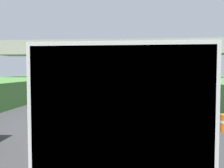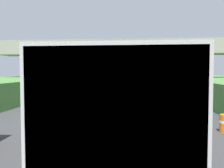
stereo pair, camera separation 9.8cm
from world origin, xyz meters
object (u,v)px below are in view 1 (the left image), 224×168
car_white (134,81)px  construction_barrel_3 (202,110)px  truck_silver (128,115)px  truck_green (132,77)px  overhead_highway_sign (120,65)px

car_white → construction_barrel_3: (4.78, -41.95, -0.40)m
truck_silver → truck_green: bearing=90.3°
overhead_highway_sign → truck_silver: bearing=-86.2°
truck_silver → truck_green: (-0.26, 46.18, 0.00)m
construction_barrel_3 → car_white: bearing=96.5°
car_white → construction_barrel_3: 42.23m
car_white → truck_silver: bearing=-90.0°
truck_silver → car_white: 52.55m
overhead_highway_sign → truck_green: bearing=85.6°
overhead_highway_sign → construction_barrel_3: 17.55m
car_white → construction_barrel_3: car_white is taller
truck_silver → overhead_highway_sign: bearing=93.8°
truck_silver → car_white: bearing=90.0°
car_white → construction_barrel_3: bearing=-83.5°
truck_green → car_white: truck_green is taller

